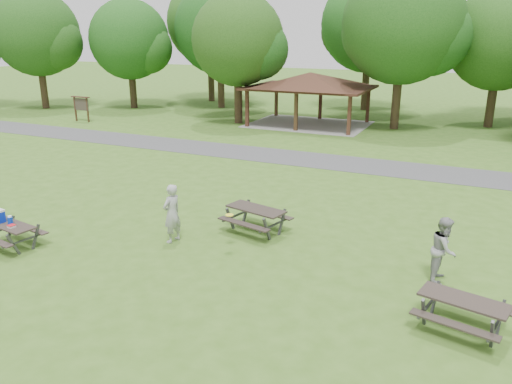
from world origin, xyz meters
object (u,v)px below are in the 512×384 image
(picnic_table_near, at_px, (6,225))
(picnic_table_middle, at_px, (256,214))
(frisbee_thrower, at_px, (172,214))
(frisbee_catcher, at_px, (444,249))

(picnic_table_near, xyz_separation_m, picnic_table_middle, (6.65, 4.36, -0.06))
(picnic_table_near, xyz_separation_m, frisbee_thrower, (4.56, 2.48, 0.26))
(picnic_table_near, relative_size, frisbee_thrower, 1.03)
(picnic_table_middle, bearing_deg, frisbee_catcher, -9.21)
(picnic_table_near, xyz_separation_m, frisbee_catcher, (12.71, 3.38, 0.19))
(picnic_table_near, relative_size, picnic_table_middle, 0.85)
(picnic_table_middle, xyz_separation_m, frisbee_catcher, (6.06, -0.98, 0.26))
(frisbee_thrower, bearing_deg, frisbee_catcher, 107.15)
(picnic_table_middle, relative_size, frisbee_thrower, 1.21)
(picnic_table_near, distance_m, frisbee_thrower, 5.20)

